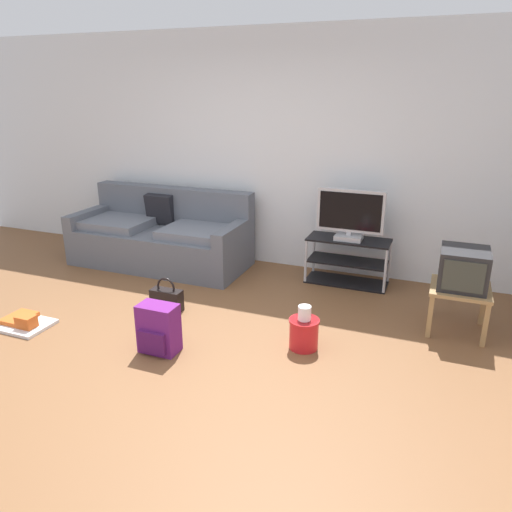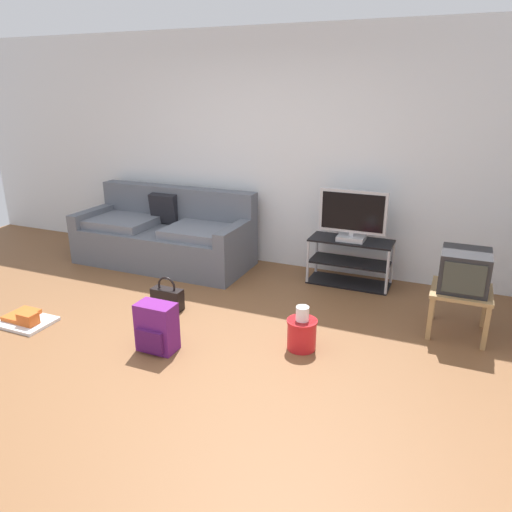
{
  "view_description": "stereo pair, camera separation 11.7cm",
  "coord_description": "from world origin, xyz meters",
  "px_view_note": "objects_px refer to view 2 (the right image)",
  "views": [
    {
      "loc": [
        1.93,
        -2.95,
        2.06
      ],
      "look_at": [
        0.36,
        1.0,
        0.58
      ],
      "focal_mm": 34.08,
      "sensor_mm": 36.0,
      "label": 1
    },
    {
      "loc": [
        2.04,
        -2.9,
        2.06
      ],
      "look_at": [
        0.36,
        1.0,
        0.58
      ],
      "focal_mm": 34.08,
      "sensor_mm": 36.0,
      "label": 2
    }
  ],
  "objects_px": {
    "handbag": "(167,298)",
    "cleaning_bucket": "(302,332)",
    "couch": "(166,237)",
    "side_table": "(461,297)",
    "flat_tv": "(353,216)",
    "backpack": "(157,328)",
    "tv_stand": "(350,262)",
    "crt_tv": "(465,270)",
    "floor_tray": "(25,319)"
  },
  "relations": [
    {
      "from": "flat_tv",
      "to": "floor_tray",
      "type": "height_order",
      "value": "flat_tv"
    },
    {
      "from": "couch",
      "to": "crt_tv",
      "type": "distance_m",
      "value": 3.43
    },
    {
      "from": "crt_tv",
      "to": "cleaning_bucket",
      "type": "relative_size",
      "value": 1.15
    },
    {
      "from": "side_table",
      "to": "couch",
      "type": "bearing_deg",
      "value": 170.44
    },
    {
      "from": "floor_tray",
      "to": "tv_stand",
      "type": "bearing_deg",
      "value": 40.2
    },
    {
      "from": "floor_tray",
      "to": "crt_tv",
      "type": "bearing_deg",
      "value": 20.75
    },
    {
      "from": "backpack",
      "to": "crt_tv",
      "type": "bearing_deg",
      "value": 5.88
    },
    {
      "from": "couch",
      "to": "handbag",
      "type": "bearing_deg",
      "value": -56.68
    },
    {
      "from": "floor_tray",
      "to": "couch",
      "type": "bearing_deg",
      "value": 81.89
    },
    {
      "from": "couch",
      "to": "tv_stand",
      "type": "relative_size",
      "value": 2.39
    },
    {
      "from": "handbag",
      "to": "couch",
      "type": "bearing_deg",
      "value": 123.32
    },
    {
      "from": "handbag",
      "to": "crt_tv",
      "type": "bearing_deg",
      "value": 12.93
    },
    {
      "from": "crt_tv",
      "to": "handbag",
      "type": "distance_m",
      "value": 2.73
    },
    {
      "from": "tv_stand",
      "to": "floor_tray",
      "type": "relative_size",
      "value": 1.87
    },
    {
      "from": "cleaning_bucket",
      "to": "tv_stand",
      "type": "bearing_deg",
      "value": 88.52
    },
    {
      "from": "crt_tv",
      "to": "floor_tray",
      "type": "bearing_deg",
      "value": -159.25
    },
    {
      "from": "tv_stand",
      "to": "side_table",
      "type": "height_order",
      "value": "tv_stand"
    },
    {
      "from": "couch",
      "to": "backpack",
      "type": "bearing_deg",
      "value": -58.93
    },
    {
      "from": "tv_stand",
      "to": "handbag",
      "type": "bearing_deg",
      "value": -137.8
    },
    {
      "from": "tv_stand",
      "to": "flat_tv",
      "type": "distance_m",
      "value": 0.52
    },
    {
      "from": "tv_stand",
      "to": "crt_tv",
      "type": "distance_m",
      "value": 1.4
    },
    {
      "from": "tv_stand",
      "to": "floor_tray",
      "type": "distance_m",
      "value": 3.3
    },
    {
      "from": "handbag",
      "to": "cleaning_bucket",
      "type": "bearing_deg",
      "value": -8.26
    },
    {
      "from": "crt_tv",
      "to": "backpack",
      "type": "xyz_separation_m",
      "value": [
        -2.26,
        -1.3,
        -0.39
      ]
    },
    {
      "from": "flat_tv",
      "to": "floor_tray",
      "type": "bearing_deg",
      "value": -140.1
    },
    {
      "from": "cleaning_bucket",
      "to": "couch",
      "type": "bearing_deg",
      "value": 148.24
    },
    {
      "from": "flat_tv",
      "to": "side_table",
      "type": "distance_m",
      "value": 1.42
    },
    {
      "from": "tv_stand",
      "to": "flat_tv",
      "type": "xyz_separation_m",
      "value": [
        0.0,
        -0.02,
        0.52
      ]
    },
    {
      "from": "couch",
      "to": "tv_stand",
      "type": "xyz_separation_m",
      "value": [
        2.24,
        0.19,
        -0.08
      ]
    },
    {
      "from": "tv_stand",
      "to": "handbag",
      "type": "distance_m",
      "value": 2.01
    },
    {
      "from": "couch",
      "to": "crt_tv",
      "type": "xyz_separation_m",
      "value": [
        3.38,
        -0.55,
        0.26
      ]
    },
    {
      "from": "backpack",
      "to": "cleaning_bucket",
      "type": "xyz_separation_m",
      "value": [
        1.09,
        0.49,
        -0.05
      ]
    },
    {
      "from": "side_table",
      "to": "floor_tray",
      "type": "distance_m",
      "value": 3.91
    },
    {
      "from": "side_table",
      "to": "handbag",
      "type": "distance_m",
      "value": 2.69
    },
    {
      "from": "tv_stand",
      "to": "flat_tv",
      "type": "height_order",
      "value": "flat_tv"
    },
    {
      "from": "crt_tv",
      "to": "handbag",
      "type": "bearing_deg",
      "value": -167.07
    },
    {
      "from": "cleaning_bucket",
      "to": "floor_tray",
      "type": "xyz_separation_m",
      "value": [
        -2.48,
        -0.57,
        -0.12
      ]
    },
    {
      "from": "tv_stand",
      "to": "handbag",
      "type": "height_order",
      "value": "tv_stand"
    },
    {
      "from": "crt_tv",
      "to": "flat_tv",
      "type": "bearing_deg",
      "value": 147.5
    },
    {
      "from": "tv_stand",
      "to": "floor_tray",
      "type": "height_order",
      "value": "tv_stand"
    },
    {
      "from": "flat_tv",
      "to": "handbag",
      "type": "relative_size",
      "value": 2.11
    },
    {
      "from": "handbag",
      "to": "side_table",
      "type": "bearing_deg",
      "value": 12.59
    },
    {
      "from": "couch",
      "to": "backpack",
      "type": "distance_m",
      "value": 2.17
    },
    {
      "from": "flat_tv",
      "to": "backpack",
      "type": "xyz_separation_m",
      "value": [
        -1.13,
        -2.02,
        -0.58
      ]
    },
    {
      "from": "side_table",
      "to": "backpack",
      "type": "height_order",
      "value": "side_table"
    },
    {
      "from": "flat_tv",
      "to": "cleaning_bucket",
      "type": "height_order",
      "value": "flat_tv"
    },
    {
      "from": "crt_tv",
      "to": "couch",
      "type": "bearing_deg",
      "value": 170.7
    },
    {
      "from": "handbag",
      "to": "cleaning_bucket",
      "type": "distance_m",
      "value": 1.46
    },
    {
      "from": "crt_tv",
      "to": "backpack",
      "type": "distance_m",
      "value": 2.64
    },
    {
      "from": "cleaning_bucket",
      "to": "side_table",
      "type": "bearing_deg",
      "value": 34.1
    }
  ]
}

